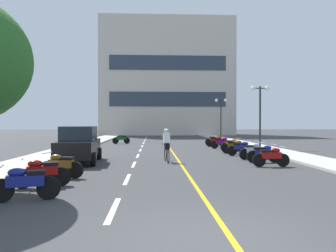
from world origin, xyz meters
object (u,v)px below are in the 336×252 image
object	(u,v)px
motorcycle_4	(264,153)
motorcycle_9	(222,143)
motorcycle_2	(61,165)
motorcycle_12	(121,139)
street_lamp_far	(221,109)
motorcycle_11	(215,140)
motorcycle_0	(25,183)
motorcycle_5	(253,151)
parked_car_near	(79,144)
motorcycle_10	(216,141)
motorcycle_1	(42,172)
street_lamp_mid	(260,102)
motorcycle_8	(232,144)
motorcycle_7	(235,146)
cyclist_rider	(167,145)
motorcycle_6	(241,148)
motorcycle_3	(271,156)

from	to	relation	value
motorcycle_4	motorcycle_9	size ratio (longest dim) A/B	1.01
motorcycle_2	motorcycle_12	world-z (taller)	same
street_lamp_far	motorcycle_11	distance (m)	10.50
street_lamp_far	motorcycle_2	bearing A→B (deg)	-113.69
motorcycle_0	motorcycle_4	distance (m)	11.55
street_lamp_far	motorcycle_5	distance (m)	20.83
parked_car_near	motorcycle_10	bearing A→B (deg)	48.84
motorcycle_1	motorcycle_10	size ratio (longest dim) A/B	0.97
street_lamp_mid	motorcycle_9	size ratio (longest dim) A/B	2.82
motorcycle_8	motorcycle_11	world-z (taller)	same
motorcycle_7	motorcycle_5	bearing A→B (deg)	-87.02
motorcycle_4	motorcycle_9	distance (m)	8.58
motorcycle_1	motorcycle_2	world-z (taller)	same
motorcycle_5	motorcycle_12	distance (m)	15.83
motorcycle_7	motorcycle_12	distance (m)	13.17
motorcycle_11	cyclist_rider	distance (m)	12.76
motorcycle_11	cyclist_rider	xyz separation A→B (m)	(-4.78, -11.82, 0.41)
motorcycle_7	motorcycle_12	world-z (taller)	same
motorcycle_11	motorcycle_6	bearing A→B (deg)	-90.92
street_lamp_far	cyclist_rider	world-z (taller)	street_lamp_far
motorcycle_2	motorcycle_9	bearing A→B (deg)	55.74
motorcycle_2	motorcycle_8	bearing A→B (deg)	49.97
motorcycle_9	motorcycle_4	bearing A→B (deg)	-88.41
motorcycle_3	motorcycle_4	distance (m)	1.56
motorcycle_6	motorcycle_0	bearing A→B (deg)	-128.60
parked_car_near	motorcycle_7	size ratio (longest dim) A/B	2.59
motorcycle_2	motorcycle_8	distance (m)	13.76
motorcycle_8	motorcycle_6	bearing A→B (deg)	-93.47
street_lamp_mid	motorcycle_1	size ratio (longest dim) A/B	2.89
motorcycle_4	motorcycle_11	world-z (taller)	same
motorcycle_1	motorcycle_12	xyz separation A→B (m)	(0.40, 20.61, 0.00)
motorcycle_2	motorcycle_7	size ratio (longest dim) A/B	1.01
motorcycle_1	motorcycle_7	xyz separation A→B (m)	(8.74, 10.42, 0.00)
motorcycle_8	cyclist_rider	xyz separation A→B (m)	(-4.83, -6.03, 0.41)
motorcycle_9	motorcycle_11	world-z (taller)	same
motorcycle_3	motorcycle_8	world-z (taller)	same
motorcycle_10	street_lamp_mid	bearing A→B (deg)	-29.77
motorcycle_1	motorcycle_3	distance (m)	9.73
parked_car_near	motorcycle_12	distance (m)	14.51
motorcycle_11	motorcycle_12	bearing A→B (deg)	162.97
parked_car_near	cyclist_rider	size ratio (longest dim) A/B	2.44
motorcycle_7	motorcycle_11	bearing A→B (deg)	88.79
parked_car_near	motorcycle_11	world-z (taller)	parked_car_near
parked_car_near	motorcycle_7	world-z (taller)	parked_car_near
motorcycle_2	motorcycle_6	distance (m)	11.35
motorcycle_7	motorcycle_11	xyz separation A→B (m)	(0.16, 7.58, 0.00)
motorcycle_1	motorcycle_3	world-z (taller)	same
motorcycle_0	cyclist_rider	distance (m)	8.86
motorcycle_8	street_lamp_far	bearing A→B (deg)	80.59
motorcycle_4	motorcycle_5	bearing A→B (deg)	92.12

